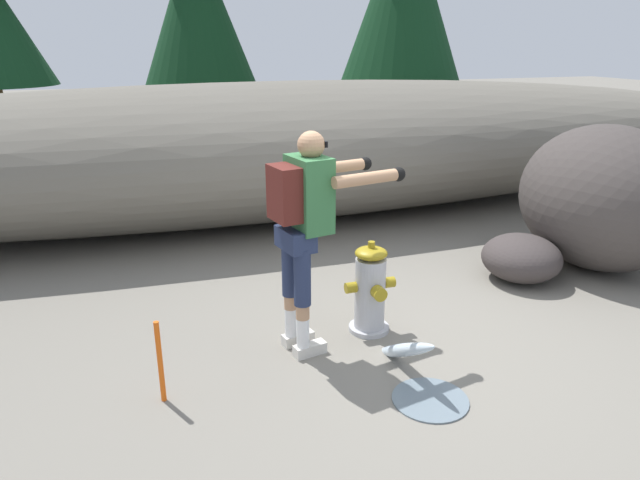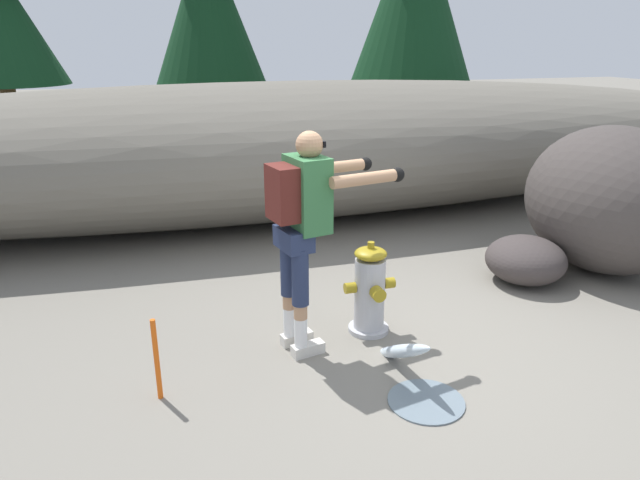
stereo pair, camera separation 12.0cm
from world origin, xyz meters
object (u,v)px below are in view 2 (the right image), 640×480
at_px(fire_hydrant, 370,291).
at_px(utility_worker, 305,216).
at_px(survey_stake, 157,360).
at_px(boulder_mid, 526,260).
at_px(boulder_large, 610,200).

relative_size(fire_hydrant, utility_worker, 0.46).
relative_size(utility_worker, survey_stake, 2.88).
distance_m(boulder_mid, survey_stake, 3.77).
bearing_deg(boulder_large, boulder_mid, -176.41).
relative_size(boulder_large, boulder_mid, 2.29).
bearing_deg(survey_stake, utility_worker, 17.54).
height_order(fire_hydrant, utility_worker, utility_worker).
distance_m(fire_hydrant, utility_worker, 0.94).
relative_size(boulder_mid, survey_stake, 1.36).
distance_m(utility_worker, boulder_large, 3.56).
bearing_deg(boulder_large, survey_stake, -167.15).
height_order(boulder_large, survey_stake, boulder_large).
bearing_deg(boulder_large, utility_worker, -168.75).
bearing_deg(utility_worker, fire_hydrant, -0.35).
bearing_deg(fire_hydrant, boulder_mid, 15.21).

